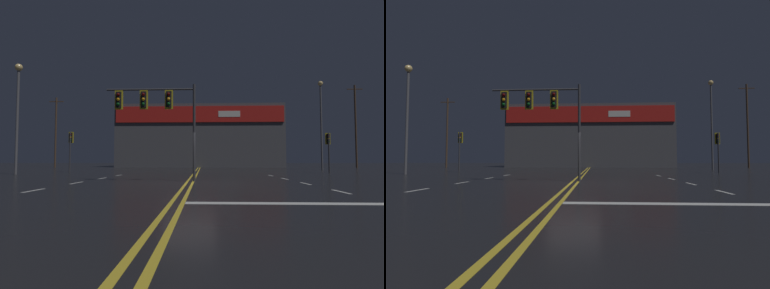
% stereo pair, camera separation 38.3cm
% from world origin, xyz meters
% --- Properties ---
extents(ground_plane, '(200.00, 200.00, 0.00)m').
position_xyz_m(ground_plane, '(0.00, 0.00, 0.00)').
color(ground_plane, black).
extents(road_markings, '(16.06, 60.00, 0.01)m').
position_xyz_m(road_markings, '(1.11, -1.33, 0.00)').
color(road_markings, gold).
rests_on(road_markings, ground).
extents(traffic_signal_median, '(4.66, 0.36, 5.02)m').
position_xyz_m(traffic_signal_median, '(-1.84, 1.15, 3.92)').
color(traffic_signal_median, '#38383D').
rests_on(traffic_signal_median, ground).
extents(traffic_signal_corner_northeast, '(0.42, 0.36, 3.44)m').
position_xyz_m(traffic_signal_corner_northeast, '(11.43, 12.05, 2.52)').
color(traffic_signal_corner_northeast, '#38383D').
rests_on(traffic_signal_corner_northeast, ground).
extents(traffic_signal_corner_northwest, '(0.42, 0.36, 3.63)m').
position_xyz_m(traffic_signal_corner_northwest, '(-11.28, 12.22, 2.67)').
color(traffic_signal_corner_northwest, '#38383D').
rests_on(traffic_signal_corner_northwest, ground).
extents(streetlight_near_left, '(0.56, 0.56, 8.56)m').
position_xyz_m(streetlight_near_left, '(-13.66, 8.16, 5.54)').
color(streetlight_near_left, '#59595E').
rests_on(streetlight_near_left, ground).
extents(streetlight_near_right, '(0.56, 0.56, 10.13)m').
position_xyz_m(streetlight_near_right, '(14.04, 20.18, 6.40)').
color(streetlight_near_right, '#59595E').
rests_on(streetlight_near_right, ground).
extents(building_backdrop, '(25.47, 10.23, 9.59)m').
position_xyz_m(building_backdrop, '(0.00, 35.03, 4.81)').
color(building_backdrop, '#4C4C51').
rests_on(building_backdrop, ground).
extents(utility_pole_row, '(46.35, 0.26, 12.00)m').
position_xyz_m(utility_pole_row, '(1.95, 29.70, 5.85)').
color(utility_pole_row, '#4C3828').
rests_on(utility_pole_row, ground).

